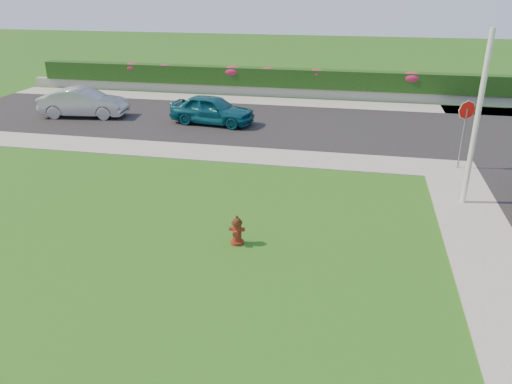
% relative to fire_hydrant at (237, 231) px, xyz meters
% --- Properties ---
extents(ground, '(120.00, 120.00, 0.00)m').
position_rel_fire_hydrant_xyz_m(ground, '(-0.53, -1.73, -0.39)').
color(ground, black).
rests_on(ground, ground).
extents(street_far, '(26.00, 8.00, 0.04)m').
position_rel_fire_hydrant_xyz_m(street_far, '(-5.53, 12.27, -0.37)').
color(street_far, black).
rests_on(street_far, ground).
extents(sidewalk_far, '(24.00, 2.00, 0.04)m').
position_rel_fire_hydrant_xyz_m(sidewalk_far, '(-6.53, 7.27, -0.37)').
color(sidewalk_far, gray).
rests_on(sidewalk_far, ground).
extents(curb_corner, '(2.00, 2.00, 0.04)m').
position_rel_fire_hydrant_xyz_m(curb_corner, '(6.47, 7.27, -0.37)').
color(curb_corner, gray).
rests_on(curb_corner, ground).
extents(sidewalk_beyond, '(34.00, 2.00, 0.04)m').
position_rel_fire_hydrant_xyz_m(sidewalk_beyond, '(-1.53, 17.27, -0.37)').
color(sidewalk_beyond, gray).
rests_on(sidewalk_beyond, ground).
extents(retaining_wall, '(34.00, 0.40, 0.60)m').
position_rel_fire_hydrant_xyz_m(retaining_wall, '(-1.53, 18.77, -0.09)').
color(retaining_wall, gray).
rests_on(retaining_wall, ground).
extents(hedge, '(32.00, 0.90, 1.10)m').
position_rel_fire_hydrant_xyz_m(hedge, '(-1.53, 18.87, 0.76)').
color(hedge, black).
rests_on(hedge, retaining_wall).
extents(fire_hydrant, '(0.42, 0.39, 0.82)m').
position_rel_fire_hydrant_xyz_m(fire_hydrant, '(0.00, 0.00, 0.00)').
color(fire_hydrant, '#59120D').
rests_on(fire_hydrant, ground).
extents(sedan_teal, '(4.34, 2.23, 1.41)m').
position_rel_fire_hydrant_xyz_m(sedan_teal, '(-4.12, 11.66, 0.36)').
color(sedan_teal, '#0B485A').
rests_on(sedan_teal, street_far).
extents(sedan_silver, '(4.57, 2.11, 1.45)m').
position_rel_fire_hydrant_xyz_m(sedan_silver, '(-11.04, 11.67, 0.38)').
color(sedan_silver, '#95989C').
rests_on(sedan_silver, street_far).
extents(utility_pole, '(0.16, 0.16, 5.35)m').
position_rel_fire_hydrant_xyz_m(utility_pole, '(6.40, 4.07, 2.28)').
color(utility_pole, silver).
rests_on(utility_pole, ground).
extents(stop_sign, '(0.64, 0.33, 2.60)m').
position_rel_fire_hydrant_xyz_m(stop_sign, '(6.75, 7.39, 1.55)').
color(stop_sign, slate).
rests_on(stop_sign, ground).
extents(flower_clump_a, '(1.17, 0.75, 0.59)m').
position_rel_fire_hydrant_xyz_m(flower_clump_a, '(-11.53, 18.77, 1.08)').
color(flower_clump_a, '#B91F4B').
rests_on(flower_clump_a, hedge).
extents(flower_clump_b, '(1.02, 0.66, 0.51)m').
position_rel_fire_hydrant_xyz_m(flower_clump_b, '(-9.31, 18.77, 1.11)').
color(flower_clump_b, '#B91F4B').
rests_on(flower_clump_b, hedge).
extents(flower_clump_c, '(1.33, 0.86, 0.67)m').
position_rel_fire_hydrant_xyz_m(flower_clump_c, '(-4.90, 18.77, 1.05)').
color(flower_clump_c, '#B91F4B').
rests_on(flower_clump_c, hedge).
extents(flower_clump_d, '(1.05, 0.68, 0.53)m').
position_rel_fire_hydrant_xyz_m(flower_clump_d, '(-2.69, 18.77, 1.10)').
color(flower_clump_d, '#B91F4B').
rests_on(flower_clump_d, hedge).
extents(flower_clump_e, '(1.12, 0.72, 0.56)m').
position_rel_fire_hydrant_xyz_m(flower_clump_e, '(0.31, 18.77, 1.09)').
color(flower_clump_e, '#B91F4B').
rests_on(flower_clump_e, hedge).
extents(flower_clump_f, '(1.34, 0.86, 0.67)m').
position_rel_fire_hydrant_xyz_m(flower_clump_f, '(5.75, 18.77, 1.05)').
color(flower_clump_f, '#B91F4B').
rests_on(flower_clump_f, hedge).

